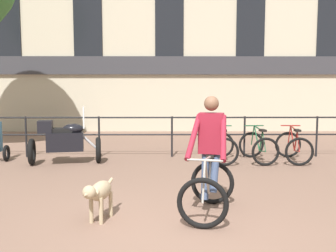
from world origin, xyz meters
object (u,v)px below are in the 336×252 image
object	(u,v)px
cyclist_with_bike	(209,161)
parked_bicycle_near_lamp	(223,147)
parked_bicycle_mid_right	(293,147)
parked_bicycle_mid_left	(258,147)
parked_motorcycle	(65,140)
dog	(99,193)

from	to	relation	value
cyclist_with_bike	parked_bicycle_near_lamp	bearing A→B (deg)	92.11
cyclist_with_bike	parked_bicycle_mid_right	size ratio (longest dim) A/B	1.48
cyclist_with_bike	parked_bicycle_mid_left	size ratio (longest dim) A/B	1.46
parked_motorcycle	parked_bicycle_near_lamp	distance (m)	3.77
parked_bicycle_mid_left	parked_bicycle_mid_right	size ratio (longest dim) A/B	1.01
parked_bicycle_mid_right	parked_bicycle_mid_left	bearing A→B (deg)	3.63
parked_bicycle_mid_right	dog	bearing A→B (deg)	49.48
parked_motorcycle	parked_bicycle_near_lamp	bearing A→B (deg)	-96.24
parked_bicycle_near_lamp	cyclist_with_bike	bearing A→B (deg)	82.30
parked_bicycle_near_lamp	parked_bicycle_mid_right	size ratio (longest dim) A/B	1.00
parked_bicycle_mid_right	parked_bicycle_near_lamp	bearing A→B (deg)	3.64
cyclist_with_bike	parked_bicycle_mid_left	distance (m)	4.14
dog	parked_motorcycle	world-z (taller)	parked_motorcycle
parked_motorcycle	parked_bicycle_near_lamp	xyz separation A→B (m)	(3.76, 0.24, -0.20)
cyclist_with_bike	parked_motorcycle	world-z (taller)	cyclist_with_bike
parked_bicycle_near_lamp	parked_motorcycle	bearing A→B (deg)	7.30
cyclist_with_bike	parked_bicycle_mid_right	distance (m)	4.54
dog	cyclist_with_bike	bearing A→B (deg)	29.54
dog	parked_bicycle_mid_left	distance (m)	5.22
cyclist_with_bike	parked_bicycle_near_lamp	size ratio (longest dim) A/B	1.48
cyclist_with_bike	parked_motorcycle	xyz separation A→B (m)	(-3.00, 3.55, -0.20)
cyclist_with_bike	parked_motorcycle	bearing A→B (deg)	143.69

